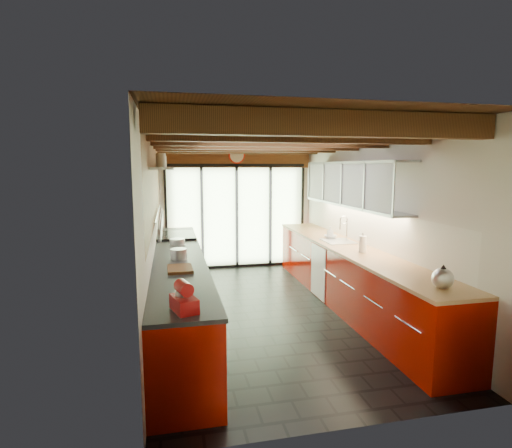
% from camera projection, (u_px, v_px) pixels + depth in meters
% --- Properties ---
extents(ground, '(5.50, 5.50, 0.00)m').
position_uv_depth(ground, '(267.00, 311.00, 5.91)').
color(ground, black).
rests_on(ground, ground).
extents(room_shell, '(5.50, 5.50, 5.50)m').
position_uv_depth(room_shell, '(268.00, 200.00, 5.68)').
color(room_shell, silver).
rests_on(room_shell, ground).
extents(ceiling_beams, '(3.14, 5.06, 4.90)m').
position_uv_depth(ceiling_beams, '(262.00, 143.00, 5.93)').
color(ceiling_beams, '#593316').
rests_on(ceiling_beams, ground).
extents(glass_door, '(2.95, 0.10, 2.90)m').
position_uv_depth(glass_door, '(237.00, 189.00, 8.28)').
color(glass_door, '#C6EAAD').
rests_on(glass_door, ground).
extents(left_counter, '(0.68, 5.00, 0.92)m').
position_uv_depth(left_counter, '(179.00, 286.00, 5.58)').
color(left_counter, '#950D00').
rests_on(left_counter, ground).
extents(range_stove, '(0.66, 0.90, 0.97)m').
position_uv_depth(range_stove, '(177.00, 262.00, 6.98)').
color(range_stove, silver).
rests_on(range_stove, ground).
extents(right_counter, '(0.68, 5.00, 0.92)m').
position_uv_depth(right_counter, '(348.00, 276.00, 6.11)').
color(right_counter, '#950D00').
rests_on(right_counter, ground).
extents(sink_assembly, '(0.45, 0.52, 0.43)m').
position_uv_depth(sink_assembly, '(339.00, 239.00, 6.43)').
color(sink_assembly, silver).
rests_on(sink_assembly, right_counter).
extents(upper_cabinets_right, '(0.34, 3.00, 3.00)m').
position_uv_depth(upper_cabinets_right, '(352.00, 184.00, 6.24)').
color(upper_cabinets_right, silver).
rests_on(upper_cabinets_right, ground).
extents(left_wall_fixtures, '(0.28, 2.60, 0.96)m').
position_uv_depth(left_wall_fixtures, '(162.00, 189.00, 5.59)').
color(left_wall_fixtures, silver).
rests_on(left_wall_fixtures, ground).
extents(stand_mixer, '(0.24, 0.33, 0.27)m').
position_uv_depth(stand_mixer, '(184.00, 299.00, 3.33)').
color(stand_mixer, '#AF0E0F').
rests_on(stand_mixer, left_counter).
extents(pot_large, '(0.22, 0.22, 0.14)m').
position_uv_depth(pot_large, '(179.00, 254.00, 5.21)').
color(pot_large, silver).
rests_on(pot_large, left_counter).
extents(pot_small, '(0.31, 0.31, 0.09)m').
position_uv_depth(pot_small, '(177.00, 242.00, 6.20)').
color(pot_small, silver).
rests_on(pot_small, left_counter).
extents(cutting_board, '(0.30, 0.41, 0.03)m').
position_uv_depth(cutting_board, '(180.00, 269.00, 4.65)').
color(cutting_board, brown).
rests_on(cutting_board, left_counter).
extents(kettle, '(0.24, 0.28, 0.25)m').
position_uv_depth(kettle, '(443.00, 277.00, 3.96)').
color(kettle, silver).
rests_on(kettle, right_counter).
extents(paper_towel, '(0.11, 0.11, 0.28)m').
position_uv_depth(paper_towel, '(363.00, 244.00, 5.60)').
color(paper_towel, white).
rests_on(paper_towel, right_counter).
extents(soap_bottle, '(0.10, 0.10, 0.20)m').
position_uv_depth(soap_bottle, '(330.00, 232.00, 6.73)').
color(soap_bottle, silver).
rests_on(soap_bottle, right_counter).
extents(bowl, '(0.28, 0.28, 0.05)m').
position_uv_depth(bowl, '(330.00, 237.00, 6.73)').
color(bowl, silver).
rests_on(bowl, right_counter).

